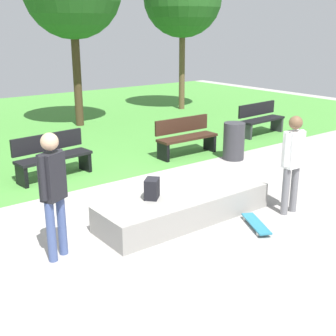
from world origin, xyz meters
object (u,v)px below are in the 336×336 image
object	(u,v)px
park_bench_far_left	(186,136)
concrete_ledge	(184,207)
backpack_on_ledge	(152,189)
skater_watching	(53,187)
trash_bin	(234,141)
park_bench_center_lawn	(260,118)
park_bench_near_lamppost	(52,155)
skater_performing_trick	(293,158)
skateboard_by_ledge	(256,224)

from	to	relation	value
park_bench_far_left	concrete_ledge	bearing A→B (deg)	-129.88
backpack_on_ledge	park_bench_far_left	xyz separation A→B (m)	(2.99, 2.78, -0.10)
skater_watching	trash_bin	xyz separation A→B (m)	(5.33, 1.94, -0.58)
backpack_on_ledge	park_bench_center_lawn	distance (m)	6.90
park_bench_near_lamppost	trash_bin	world-z (taller)	park_bench_near_lamppost
park_bench_center_lawn	park_bench_near_lamppost	xyz separation A→B (m)	(-6.44, -0.03, 0.00)
park_bench_center_lawn	trash_bin	world-z (taller)	park_bench_center_lawn
skater_performing_trick	skater_watching	bearing A→B (deg)	166.15
park_bench_far_left	trash_bin	world-z (taller)	park_bench_far_left
skater_performing_trick	park_bench_near_lamppost	world-z (taller)	skater_performing_trick
park_bench_center_lawn	trash_bin	bearing A→B (deg)	-151.25
backpack_on_ledge	skater_watching	xyz separation A→B (m)	(-1.67, -0.14, 0.44)
skater_watching	skateboard_by_ledge	size ratio (longest dim) A/B	2.16
skater_watching	skater_performing_trick	bearing A→B (deg)	-13.85
skateboard_by_ledge	park_bench_far_left	xyz separation A→B (m)	(1.80, 3.92, 0.42)
concrete_ledge	backpack_on_ledge	world-z (taller)	backpack_on_ledge
park_bench_far_left	trash_bin	distance (m)	1.19
trash_bin	backpack_on_ledge	bearing A→B (deg)	-153.75
skater_watching	park_bench_near_lamppost	xyz separation A→B (m)	(1.36, 3.26, -0.54)
concrete_ledge	skater_watching	xyz separation A→B (m)	(-2.18, 0.05, 0.81)
park_bench_near_lamppost	park_bench_center_lawn	bearing A→B (deg)	0.29
backpack_on_ledge	skateboard_by_ledge	distance (m)	1.72
skater_watching	trash_bin	distance (m)	5.71
skater_performing_trick	trash_bin	world-z (taller)	skater_performing_trick
skater_performing_trick	park_bench_center_lawn	xyz separation A→B (m)	(4.05, 4.22, -0.49)
skateboard_by_ledge	park_bench_near_lamppost	bearing A→B (deg)	109.37
concrete_ledge	skateboard_by_ledge	size ratio (longest dim) A/B	3.67
skater_watching	trash_bin	world-z (taller)	skater_watching
park_bench_far_left	backpack_on_ledge	bearing A→B (deg)	-137.06
backpack_on_ledge	park_bench_near_lamppost	xyz separation A→B (m)	(-0.31, 3.13, -0.10)
park_bench_center_lawn	park_bench_near_lamppost	bearing A→B (deg)	-179.71
concrete_ledge	skateboard_by_ledge	world-z (taller)	concrete_ledge
park_bench_far_left	skateboard_by_ledge	bearing A→B (deg)	-114.67
park_bench_far_left	park_bench_near_lamppost	size ratio (longest dim) A/B	0.98
concrete_ledge	skater_performing_trick	bearing A→B (deg)	-29.16
concrete_ledge	park_bench_far_left	size ratio (longest dim) A/B	1.84
park_bench_center_lawn	skater_watching	bearing A→B (deg)	-157.08
concrete_ledge	backpack_on_ledge	bearing A→B (deg)	159.94
backpack_on_ledge	skater_watching	bearing A→B (deg)	-37.84
concrete_ledge	skateboard_by_ledge	bearing A→B (deg)	-54.36
skater_watching	park_bench_far_left	world-z (taller)	skater_watching
backpack_on_ledge	skater_watching	size ratio (longest dim) A/B	0.18
park_bench_far_left	trash_bin	size ratio (longest dim) A/B	1.82
concrete_ledge	skater_performing_trick	size ratio (longest dim) A/B	1.78
backpack_on_ledge	park_bench_center_lawn	xyz separation A→B (m)	(6.13, 3.16, -0.10)
skater_watching	skateboard_by_ledge	bearing A→B (deg)	-19.25
concrete_ledge	skater_performing_trick	xyz separation A→B (m)	(1.57, -0.87, 0.76)
concrete_ledge	park_bench_far_left	xyz separation A→B (m)	(2.48, 2.97, 0.27)
skateboard_by_ledge	park_bench_center_lawn	xyz separation A→B (m)	(4.94, 4.30, 0.42)
backpack_on_ledge	park_bench_center_lawn	world-z (taller)	park_bench_center_lawn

